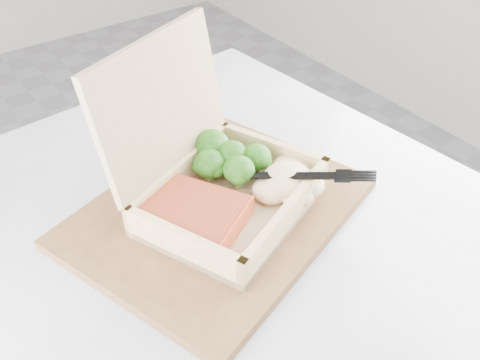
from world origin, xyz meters
TOP-DOWN VIEW (x-y plane):
  - cafe_table at (0.54, -0.26)m, footprint 0.80×0.80m
  - serving_tray at (0.58, -0.25)m, footprint 0.41×0.37m
  - takeout_container at (0.58, -0.23)m, footprint 0.27×0.26m
  - salmon_fillet at (0.54, -0.26)m, footprint 0.14×0.15m
  - broccoli_pile at (0.63, -0.21)m, footprint 0.11×0.11m
  - mashed_potatoes at (0.67, -0.28)m, footprint 0.10×0.09m
  - plastic_fork at (0.65, -0.27)m, footprint 0.12×0.14m
  - receipt at (0.58, -0.06)m, footprint 0.08×0.13m

SIDE VIEW (x-z plane):
  - cafe_table at x=0.54m, z-range 0.17..0.88m
  - receipt at x=0.58m, z-range 0.71..0.71m
  - serving_tray at x=0.58m, z-range 0.71..0.72m
  - salmon_fillet at x=0.54m, z-range 0.73..0.76m
  - mashed_potatoes at x=0.67m, z-range 0.73..0.77m
  - broccoli_pile at x=0.63m, z-range 0.73..0.77m
  - plastic_fork at x=0.65m, z-range 0.75..0.78m
  - takeout_container at x=0.58m, z-range 0.67..0.87m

